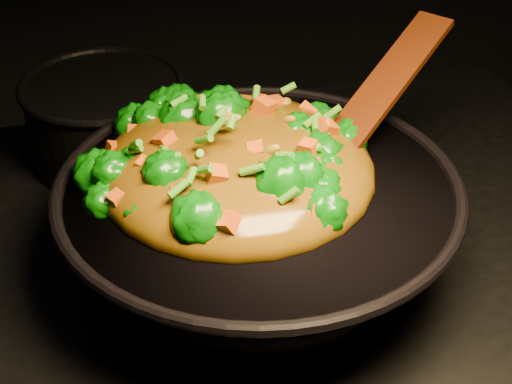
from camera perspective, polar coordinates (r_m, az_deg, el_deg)
name	(u,v)px	position (r m, az deg, el deg)	size (l,w,h in m)	color
wok	(258,230)	(0.91, 0.17, -2.79)	(0.44, 0.44, 0.12)	black
stir_fry	(236,134)	(0.86, -1.46, 4.23)	(0.31, 0.31, 0.11)	#0A6006
spatula	(372,103)	(0.93, 8.40, 6.43)	(0.31, 0.05, 0.01)	#361205
back_pot	(106,120)	(1.14, -10.85, 5.16)	(0.22, 0.22, 0.13)	black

